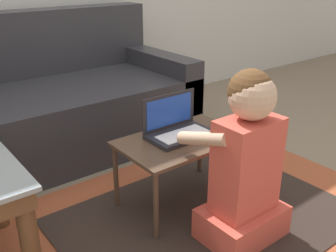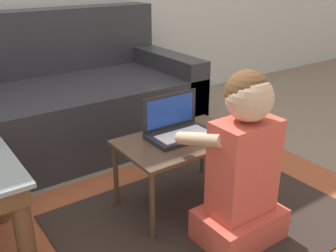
{
  "view_description": "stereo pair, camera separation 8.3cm",
  "coord_description": "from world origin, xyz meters",
  "px_view_note": "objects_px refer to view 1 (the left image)",
  "views": [
    {
      "loc": [
        -1.01,
        -1.27,
        1.12
      ],
      "look_at": [
        0.04,
        0.08,
        0.41
      ],
      "focal_mm": 42.0,
      "sensor_mm": 36.0,
      "label": 1
    },
    {
      "loc": [
        -0.95,
        -1.32,
        1.12
      ],
      "look_at": [
        0.04,
        0.08,
        0.41
      ],
      "focal_mm": 42.0,
      "sensor_mm": 36.0,
      "label": 2
    }
  ],
  "objects_px": {
    "laptop_desk": "(182,146)",
    "computer_mouse": "(222,124)",
    "person_seated": "(245,165)",
    "couch": "(38,107)",
    "laptop": "(178,129)"
  },
  "relations": [
    {
      "from": "laptop_desk",
      "to": "computer_mouse",
      "type": "distance_m",
      "value": 0.26
    },
    {
      "from": "person_seated",
      "to": "computer_mouse",
      "type": "bearing_deg",
      "value": 58.34
    },
    {
      "from": "couch",
      "to": "person_seated",
      "type": "bearing_deg",
      "value": -76.19
    },
    {
      "from": "couch",
      "to": "laptop",
      "type": "xyz_separation_m",
      "value": [
        0.32,
        -0.99,
        0.1
      ]
    },
    {
      "from": "person_seated",
      "to": "laptop_desk",
      "type": "bearing_deg",
      "value": 94.83
    },
    {
      "from": "laptop_desk",
      "to": "computer_mouse",
      "type": "relative_size",
      "value": 5.22
    },
    {
      "from": "laptop",
      "to": "computer_mouse",
      "type": "relative_size",
      "value": 2.73
    },
    {
      "from": "couch",
      "to": "laptop",
      "type": "distance_m",
      "value": 1.04
    },
    {
      "from": "computer_mouse",
      "to": "person_seated",
      "type": "relative_size",
      "value": 0.15
    },
    {
      "from": "couch",
      "to": "computer_mouse",
      "type": "relative_size",
      "value": 16.28
    },
    {
      "from": "laptop_desk",
      "to": "person_seated",
      "type": "xyz_separation_m",
      "value": [
        0.03,
        -0.37,
        0.05
      ]
    },
    {
      "from": "laptop",
      "to": "computer_mouse",
      "type": "bearing_deg",
      "value": -13.59
    },
    {
      "from": "laptop",
      "to": "couch",
      "type": "bearing_deg",
      "value": 107.96
    },
    {
      "from": "couch",
      "to": "computer_mouse",
      "type": "height_order",
      "value": "couch"
    },
    {
      "from": "couch",
      "to": "computer_mouse",
      "type": "bearing_deg",
      "value": -61.8
    }
  ]
}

